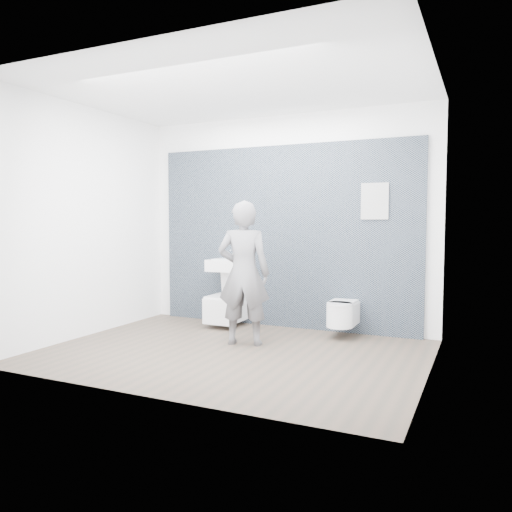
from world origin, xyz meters
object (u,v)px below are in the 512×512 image
at_px(toilet_square, 226,307).
at_px(visitor, 244,273).
at_px(washbasin, 229,265).
at_px(toilet_rounded, 342,314).

height_order(toilet_square, visitor, visitor).
distance_m(washbasin, toilet_rounded, 1.67).
xyz_separation_m(toilet_rounded, visitor, (-0.93, -0.80, 0.53)).
xyz_separation_m(washbasin, visitor, (0.66, -0.88, -0.00)).
bearing_deg(washbasin, toilet_square, -90.00).
bearing_deg(toilet_square, visitor, -50.45).
distance_m(toilet_square, toilet_rounded, 1.58).
bearing_deg(toilet_square, washbasin, 90.00).
bearing_deg(toilet_square, toilet_rounded, 0.33).
relative_size(toilet_square, toilet_rounded, 1.43).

